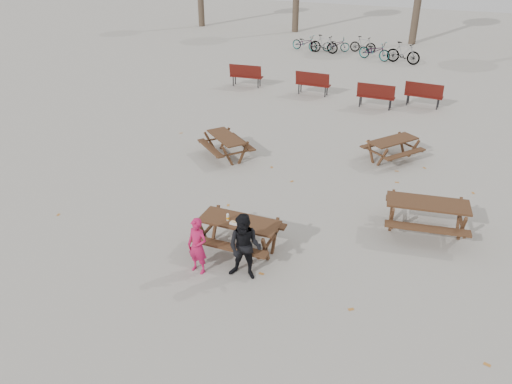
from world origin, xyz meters
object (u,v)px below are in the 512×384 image
at_px(child, 197,246).
at_px(picnic_table_north, 226,147).
at_px(soda_bottle, 228,217).
at_px(food_tray, 234,223).
at_px(main_picnic_table, 239,228).
at_px(picnic_table_east, 426,217).
at_px(adult, 245,247).
at_px(picnic_table_far, 392,150).

distance_m(child, picnic_table_north, 6.03).
bearing_deg(soda_bottle, food_tray, -26.75).
xyz_separation_m(main_picnic_table, soda_bottle, (-0.24, -0.08, 0.26)).
bearing_deg(picnic_table_east, main_picnic_table, -156.27).
height_order(picnic_table_east, picnic_table_north, picnic_table_east).
height_order(food_tray, picnic_table_north, food_tray).
bearing_deg(adult, picnic_table_east, 39.11).
bearing_deg(picnic_table_east, picnic_table_north, 152.80).
height_order(soda_bottle, adult, adult).
xyz_separation_m(child, adult, (1.00, 0.19, 0.11)).
relative_size(child, picnic_table_east, 0.68).
xyz_separation_m(food_tray, soda_bottle, (-0.19, 0.10, 0.05)).
bearing_deg(adult, child, -174.17).
bearing_deg(food_tray, adult, -51.39).
xyz_separation_m(food_tray, child, (-0.44, -0.90, -0.15)).
relative_size(soda_bottle, adult, 0.11).
bearing_deg(child, picnic_table_north, 117.91).
bearing_deg(picnic_table_far, soda_bottle, -165.73).
relative_size(picnic_table_north, picnic_table_far, 1.02).
distance_m(child, picnic_table_east, 5.55).
relative_size(soda_bottle, picnic_table_north, 0.10).
bearing_deg(picnic_table_far, adult, -158.00).
height_order(adult, picnic_table_far, adult).
relative_size(food_tray, soda_bottle, 1.06).
distance_m(soda_bottle, adult, 1.11).
height_order(main_picnic_table, picnic_table_east, picnic_table_east).
bearing_deg(soda_bottle, child, -103.94).
height_order(main_picnic_table, food_tray, food_tray).
bearing_deg(food_tray, soda_bottle, 153.25).
bearing_deg(soda_bottle, main_picnic_table, 18.76).
bearing_deg(main_picnic_table, picnic_table_north, 118.41).
bearing_deg(picnic_table_north, picnic_table_east, 20.39).
xyz_separation_m(main_picnic_table, picnic_table_north, (-2.49, 4.60, -0.24)).
bearing_deg(picnic_table_north, child, -30.83).
distance_m(main_picnic_table, picnic_table_north, 5.23).
relative_size(main_picnic_table, soda_bottle, 10.59).
xyz_separation_m(picnic_table_east, picnic_table_north, (-6.34, 2.23, -0.06)).
distance_m(adult, picnic_table_north, 6.26).
distance_m(main_picnic_table, picnic_table_far, 6.82).
bearing_deg(main_picnic_table, soda_bottle, -161.24).
bearing_deg(picnic_table_far, picnic_table_east, -123.77).
distance_m(soda_bottle, picnic_table_east, 4.79).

